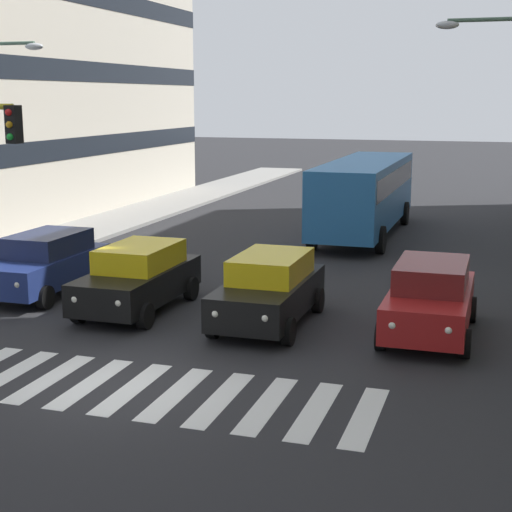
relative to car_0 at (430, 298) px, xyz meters
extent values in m
plane|color=#262628|center=(5.54, 5.28, -0.89)|extent=(180.00, 180.00, 0.00)
cube|color=black|center=(21.96, -15.56, 2.42)|extent=(10.92, 21.35, 0.90)
cube|color=black|center=(21.96, -15.56, 5.72)|extent=(10.92, 21.35, 0.90)
cube|color=black|center=(21.96, -15.56, 9.02)|extent=(10.92, 21.35, 0.90)
cube|color=silver|center=(0.59, 5.28, -0.88)|extent=(0.45, 2.80, 0.01)
cube|color=silver|center=(1.49, 5.28, -0.88)|extent=(0.45, 2.80, 0.01)
cube|color=silver|center=(2.39, 5.28, -0.88)|extent=(0.45, 2.80, 0.01)
cube|color=silver|center=(3.29, 5.28, -0.88)|extent=(0.45, 2.80, 0.01)
cube|color=silver|center=(4.19, 5.28, -0.88)|extent=(0.45, 2.80, 0.01)
cube|color=silver|center=(5.09, 5.28, -0.88)|extent=(0.45, 2.80, 0.01)
cube|color=silver|center=(5.99, 5.28, -0.88)|extent=(0.45, 2.80, 0.01)
cube|color=silver|center=(6.89, 5.28, -0.88)|extent=(0.45, 2.80, 0.01)
cube|color=silver|center=(7.79, 5.28, -0.88)|extent=(0.45, 2.80, 0.01)
cube|color=maroon|center=(0.00, 0.05, -0.17)|extent=(1.80, 4.40, 0.80)
cube|color=maroon|center=(0.00, -0.15, 0.53)|extent=(1.58, 2.46, 0.60)
cylinder|color=black|center=(-0.90, 1.50, -0.57)|extent=(0.22, 0.64, 0.64)
cylinder|color=black|center=(0.90, 1.50, -0.57)|extent=(0.22, 0.64, 0.64)
cylinder|color=black|center=(-0.90, -1.40, -0.57)|extent=(0.22, 0.64, 0.64)
cylinder|color=black|center=(0.90, -1.40, -0.57)|extent=(0.22, 0.64, 0.64)
sphere|color=white|center=(-0.58, 2.20, -0.09)|extent=(0.18, 0.18, 0.18)
sphere|color=white|center=(0.58, 2.20, -0.09)|extent=(0.18, 0.18, 0.18)
cube|color=black|center=(3.84, 0.34, -0.17)|extent=(1.80, 4.40, 0.80)
cube|color=yellow|center=(3.84, 0.14, 0.53)|extent=(1.58, 2.46, 0.60)
cylinder|color=black|center=(2.94, 1.79, -0.57)|extent=(0.22, 0.64, 0.64)
cylinder|color=black|center=(4.74, 1.79, -0.57)|extent=(0.22, 0.64, 0.64)
cylinder|color=black|center=(2.94, -1.11, -0.57)|extent=(0.22, 0.64, 0.64)
cylinder|color=black|center=(4.74, -1.11, -0.57)|extent=(0.22, 0.64, 0.64)
sphere|color=white|center=(3.27, 2.49, -0.09)|extent=(0.18, 0.18, 0.18)
sphere|color=white|center=(4.42, 2.49, -0.09)|extent=(0.18, 0.18, 0.18)
cube|color=black|center=(7.46, 0.17, -0.17)|extent=(1.80, 4.40, 0.80)
cube|color=yellow|center=(7.46, -0.03, 0.53)|extent=(1.58, 2.46, 0.60)
cylinder|color=black|center=(6.56, 1.62, -0.57)|extent=(0.22, 0.64, 0.64)
cylinder|color=black|center=(8.36, 1.62, -0.57)|extent=(0.22, 0.64, 0.64)
cylinder|color=black|center=(6.56, -1.28, -0.57)|extent=(0.22, 0.64, 0.64)
cylinder|color=black|center=(8.36, -1.28, -0.57)|extent=(0.22, 0.64, 0.64)
sphere|color=white|center=(6.88, 2.32, -0.09)|extent=(0.18, 0.18, 0.18)
sphere|color=white|center=(8.04, 2.32, -0.09)|extent=(0.18, 0.18, 0.18)
cube|color=navy|center=(10.75, -0.67, -0.17)|extent=(1.80, 4.40, 0.80)
cube|color=#1D2547|center=(10.75, -0.87, 0.53)|extent=(1.58, 2.46, 0.60)
cylinder|color=black|center=(9.85, 0.78, -0.57)|extent=(0.22, 0.64, 0.64)
cylinder|color=black|center=(9.85, -2.13, -0.57)|extent=(0.22, 0.64, 0.64)
cylinder|color=black|center=(11.65, -2.13, -0.57)|extent=(0.22, 0.64, 0.64)
sphere|color=white|center=(10.18, 1.48, -0.09)|extent=(0.18, 0.18, 0.18)
cube|color=#286BAD|center=(3.84, -13.05, 0.86)|extent=(2.50, 10.50, 2.50)
cube|color=black|center=(3.84, -13.05, 1.41)|extent=(2.52, 9.87, 0.80)
cylinder|color=black|center=(2.59, -9.37, -0.39)|extent=(0.28, 1.00, 1.00)
cylinder|color=black|center=(5.09, -9.37, -0.39)|extent=(0.28, 1.00, 1.00)
cylinder|color=black|center=(2.59, -16.20, -0.39)|extent=(0.28, 1.00, 1.00)
cylinder|color=black|center=(5.09, -16.20, -0.39)|extent=(0.28, 1.00, 1.00)
cube|color=black|center=(7.97, 4.43, 4.06)|extent=(0.24, 0.28, 0.76)
sphere|color=red|center=(7.97, 4.58, 4.30)|extent=(0.14, 0.14, 0.14)
sphere|color=orange|center=(7.97, 4.58, 4.06)|extent=(0.14, 0.14, 0.14)
sphere|color=green|center=(7.97, 4.58, 3.82)|extent=(0.14, 0.14, 0.14)
cylinder|color=#4C6B56|center=(-1.35, -2.05, 6.41)|extent=(2.83, 0.10, 0.10)
ellipsoid|color=#B7BCC1|center=(0.06, -2.05, 6.31)|extent=(0.56, 0.28, 0.20)
ellipsoid|color=#B7BCC1|center=(11.34, -1.63, 5.99)|extent=(0.56, 0.28, 0.20)
camera|label=1|loc=(-1.49, 18.11, 4.60)|focal=54.97mm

